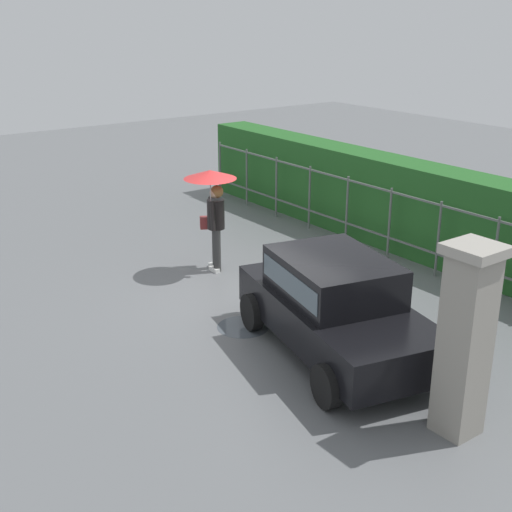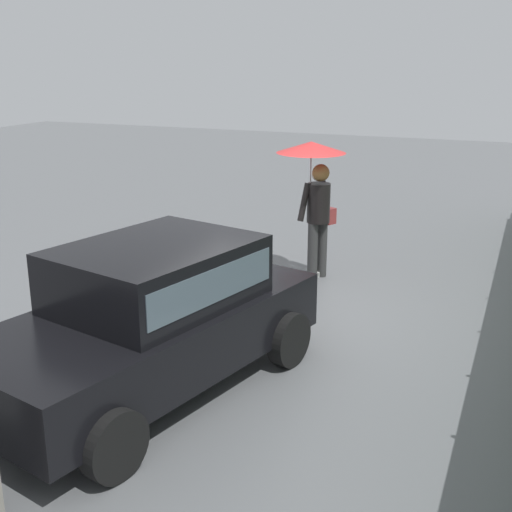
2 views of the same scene
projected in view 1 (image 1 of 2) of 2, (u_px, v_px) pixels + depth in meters
name	position (u px, v px, depth m)	size (l,w,h in m)	color
ground_plane	(262.00, 299.00, 12.15)	(40.00, 40.00, 0.00)	slate
car	(335.00, 302.00, 10.03)	(3.98, 2.52, 1.48)	black
pedestrian	(213.00, 198.00, 13.00)	(1.01, 1.01, 2.04)	#333333
gate_pillar	(465.00, 340.00, 7.94)	(0.60, 0.60, 2.42)	gray
fence_section	(368.00, 213.00, 14.38)	(11.40, 0.05, 1.50)	#59605B
hedge_row	(392.00, 202.00, 14.73)	(12.35, 0.90, 1.90)	#235B23
puddle_near	(243.00, 327.00, 11.09)	(0.86, 0.86, 0.00)	#4C545B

